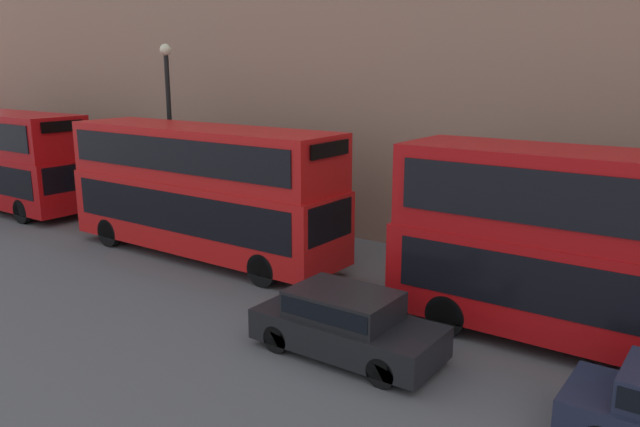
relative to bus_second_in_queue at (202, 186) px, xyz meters
The scene contains 3 objects.
bus_second_in_queue is the anchor object (origin of this frame).
car_hatchback 8.78m from the bus_second_in_queue, 113.22° to the right, with size 1.81×4.20×1.46m.
street_lamp 4.89m from the bus_second_in_queue, 60.84° to the left, with size 0.44×0.44×7.06m.
Camera 1 is at (-12.51, 3.17, 6.24)m, focal length 35.00 mm.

